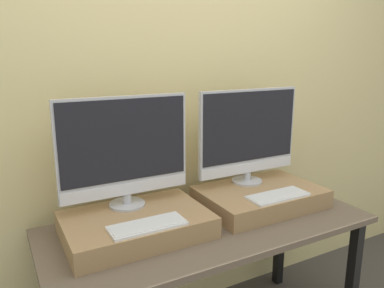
# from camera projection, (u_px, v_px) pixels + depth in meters

# --- Properties ---
(wall_back) EXTENTS (8.00, 0.04, 2.60)m
(wall_back) POSITION_uv_depth(u_px,v_px,m) (171.00, 92.00, 2.00)
(wall_back) COLOR #DBC684
(wall_back) RESTS_ON ground_plane
(workbench) EXTENTS (1.55, 0.68, 0.71)m
(workbench) POSITION_uv_depth(u_px,v_px,m) (209.00, 238.00, 1.80)
(workbench) COLOR brown
(workbench) RESTS_ON ground_plane
(wooden_riser_left) EXTENTS (0.63, 0.42, 0.10)m
(wooden_riser_left) POSITION_uv_depth(u_px,v_px,m) (136.00, 225.00, 1.66)
(wooden_riser_left) COLOR #99754C
(wooden_riser_left) RESTS_ON workbench
(monitor_left) EXTENTS (0.61, 0.17, 0.51)m
(monitor_left) POSITION_uv_depth(u_px,v_px,m) (125.00, 150.00, 1.68)
(monitor_left) COLOR #B2B2B7
(monitor_left) RESTS_ON wooden_riser_left
(keyboard_left) EXTENTS (0.32, 0.13, 0.01)m
(keyboard_left) POSITION_uv_depth(u_px,v_px,m) (148.00, 225.00, 1.53)
(keyboard_left) COLOR silver
(keyboard_left) RESTS_ON wooden_riser_left
(wooden_riser_right) EXTENTS (0.63, 0.42, 0.10)m
(wooden_riser_right) POSITION_uv_depth(u_px,v_px,m) (260.00, 197.00, 1.98)
(wooden_riser_right) COLOR #99754C
(wooden_riser_right) RESTS_ON workbench
(monitor_right) EXTENTS (0.61, 0.17, 0.51)m
(monitor_right) POSITION_uv_depth(u_px,v_px,m) (249.00, 134.00, 2.01)
(monitor_right) COLOR #B2B2B7
(monitor_right) RESTS_ON wooden_riser_right
(keyboard_right) EXTENTS (0.32, 0.13, 0.01)m
(keyboard_right) POSITION_uv_depth(u_px,v_px,m) (278.00, 196.00, 1.85)
(keyboard_right) COLOR silver
(keyboard_right) RESTS_ON wooden_riser_right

